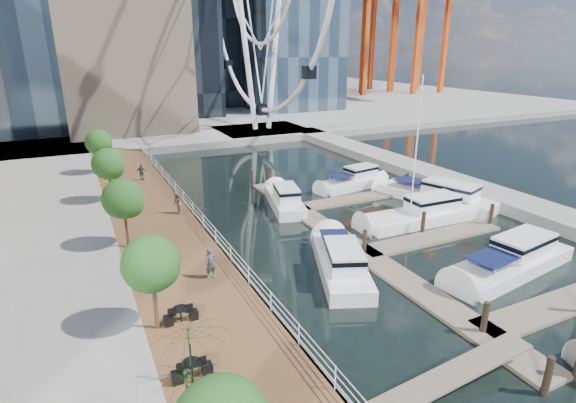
{
  "coord_description": "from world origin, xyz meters",
  "views": [
    {
      "loc": [
        -13.74,
        -14.65,
        13.29
      ],
      "look_at": [
        -0.6,
        12.39,
        3.0
      ],
      "focal_mm": 28.0,
      "sensor_mm": 36.0,
      "label": 1
    }
  ],
  "objects": [
    {
      "name": "pedestrian_far",
      "position": [
        -8.1,
        29.68,
        1.82
      ],
      "size": [
        1.04,
        0.77,
        1.64
      ],
      "primitive_type": "imported",
      "rotation": [
        0.0,
        0.0,
        2.7
      ],
      "color": "#32393F",
      "rests_on": "boardwalk"
    },
    {
      "name": "street_trees",
      "position": [
        -11.4,
        14.0,
        4.29
      ],
      "size": [
        2.6,
        42.6,
        4.6
      ],
      "color": "#3F2B1C",
      "rests_on": "ground"
    },
    {
      "name": "ground",
      "position": [
        0.0,
        0.0,
        0.0
      ],
      "size": [
        520.0,
        520.0,
        0.0
      ],
      "primitive_type": "plane",
      "color": "black",
      "rests_on": "ground"
    },
    {
      "name": "cafe_tables",
      "position": [
        -10.4,
        -2.0,
        1.37
      ],
      "size": [
        2.5,
        13.7,
        0.74
      ],
      "color": "black",
      "rests_on": "ground"
    },
    {
      "name": "pedestrian_mid",
      "position": [
        -7.12,
        18.7,
        1.86
      ],
      "size": [
        0.66,
        0.84,
        1.73
      ],
      "primitive_type": "imported",
      "rotation": [
        0.0,
        0.0,
        -1.58
      ],
      "color": "#7F6158",
      "rests_on": "boardwalk"
    },
    {
      "name": "port_cranes",
      "position": [
        67.67,
        95.67,
        20.0
      ],
      "size": [
        40.0,
        52.0,
        38.0
      ],
      "color": "#D84C14",
      "rests_on": "ground"
    },
    {
      "name": "boardwalk",
      "position": [
        -9.0,
        15.0,
        0.5
      ],
      "size": [
        6.0,
        60.0,
        1.0
      ],
      "primitive_type": "cube",
      "color": "brown",
      "rests_on": "ground"
    },
    {
      "name": "floating_docks",
      "position": [
        7.97,
        9.98,
        0.49
      ],
      "size": [
        16.0,
        34.0,
        2.6
      ],
      "color": "#6D6051",
      "rests_on": "ground"
    },
    {
      "name": "seawall",
      "position": [
        -6.0,
        15.0,
        0.5
      ],
      "size": [
        0.25,
        60.0,
        1.0
      ],
      "primitive_type": "cube",
      "color": "#595954",
      "rests_on": "ground"
    },
    {
      "name": "cafe_seating",
      "position": [
        -10.65,
        -2.89,
        2.26
      ],
      "size": [
        4.7,
        9.07,
        2.59
      ],
      "color": "#103D16",
      "rests_on": "ground"
    },
    {
      "name": "pier",
      "position": [
        14.0,
        52.0,
        0.5
      ],
      "size": [
        14.0,
        12.0,
        1.0
      ],
      "primitive_type": "cube",
      "color": "gray",
      "rests_on": "ground"
    },
    {
      "name": "pedestrian_near",
      "position": [
        -7.76,
        7.55,
        1.91
      ],
      "size": [
        0.74,
        0.57,
        1.82
      ],
      "primitive_type": "imported",
      "rotation": [
        0.0,
        0.0,
        0.22
      ],
      "color": "#474F5F",
      "rests_on": "boardwalk"
    },
    {
      "name": "breakwater",
      "position": [
        20.0,
        20.0,
        0.5
      ],
      "size": [
        4.0,
        60.0,
        1.0
      ],
      "primitive_type": "cube",
      "color": "gray",
      "rests_on": "ground"
    },
    {
      "name": "railing",
      "position": [
        -6.1,
        15.0,
        1.52
      ],
      "size": [
        0.1,
        60.0,
        1.05
      ],
      "primitive_type": null,
      "color": "white",
      "rests_on": "boardwalk"
    },
    {
      "name": "yacht_foreground",
      "position": [
        9.89,
        2.02,
        0.0
      ],
      "size": [
        11.03,
        4.38,
        2.15
      ],
      "primitive_type": null,
      "rotation": [
        0.0,
        0.0,
        1.71
      ],
      "color": "white",
      "rests_on": "ground"
    },
    {
      "name": "moored_yachts",
      "position": [
        9.51,
        10.97,
        0.0
      ],
      "size": [
        21.43,
        33.34,
        11.5
      ],
      "color": "white",
      "rests_on": "ground"
    },
    {
      "name": "land_far",
      "position": [
        0.0,
        102.0,
        0.5
      ],
      "size": [
        200.0,
        114.0,
        1.0
      ],
      "primitive_type": "cube",
      "color": "gray",
      "rests_on": "ground"
    }
  ]
}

